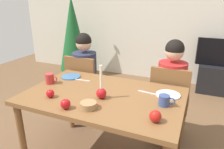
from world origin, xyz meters
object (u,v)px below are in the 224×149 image
at_px(chair_left, 84,85).
at_px(apple_by_right_mug, 50,93).
at_px(christmas_tree, 73,34).
at_px(mug_right, 164,101).
at_px(dining_table, 103,102).
at_px(mug_left, 50,79).
at_px(person_left_child, 85,80).
at_px(plate_left, 71,77).
at_px(chair_right, 169,100).
at_px(tv_stand, 217,79).
at_px(bowl_walnuts, 88,105).
at_px(apple_by_left_plate, 65,104).
at_px(plate_right, 168,95).
at_px(candle_centerpiece, 101,91).
at_px(person_right_child, 170,94).
at_px(tv, 222,53).
at_px(apple_near_candle, 155,116).

height_order(chair_left, apple_by_right_mug, chair_left).
height_order(christmas_tree, mug_right, christmas_tree).
xyz_separation_m(dining_table, mug_left, (-0.60, 0.02, 0.13)).
distance_m(person_left_child, apple_by_right_mug, 0.92).
bearing_deg(plate_left, person_left_child, 97.94).
bearing_deg(chair_right, tv_stand, 71.21).
bearing_deg(person_left_child, mug_left, -93.36).
xyz_separation_m(person_left_child, bowl_walnuts, (0.57, -0.92, 0.21)).
bearing_deg(chair_right, apple_by_left_plate, -124.58).
bearing_deg(apple_by_left_plate, plate_right, 38.61).
xyz_separation_m(candle_centerpiece, apple_by_right_mug, (-0.41, -0.16, -0.03)).
height_order(chair_right, person_right_child, person_right_child).
height_order(chair_left, christmas_tree, christmas_tree).
xyz_separation_m(apple_by_left_plate, apple_by_right_mug, (-0.24, 0.11, -0.00)).
xyz_separation_m(dining_table, tv, (1.08, 2.30, 0.04)).
bearing_deg(apple_by_right_mug, person_left_child, 101.06).
relative_size(chair_right, tv, 1.14).
xyz_separation_m(chair_right, bowl_walnuts, (-0.50, -0.89, 0.26)).
relative_size(tv, mug_left, 5.97).
relative_size(chair_left, christmas_tree, 0.53).
height_order(bowl_walnuts, apple_near_candle, apple_near_candle).
xyz_separation_m(candle_centerpiece, apple_by_left_plate, (-0.17, -0.27, -0.02)).
relative_size(chair_left, apple_near_candle, 10.49).
distance_m(dining_table, chair_left, 0.84).
distance_m(person_right_child, mug_right, 0.68).
distance_m(tv, apple_by_left_plate, 2.93).
height_order(person_left_child, mug_left, person_left_child).
xyz_separation_m(mug_right, apple_by_right_mug, (-0.93, -0.23, -0.01)).
bearing_deg(apple_near_candle, plate_right, 88.07).
height_order(christmas_tree, plate_left, christmas_tree).
bearing_deg(chair_right, mug_right, -86.93).
bearing_deg(tv_stand, person_right_child, -109.13).
height_order(chair_left, person_right_child, person_right_child).
bearing_deg(mug_right, plate_right, 90.33).
xyz_separation_m(mug_right, apple_near_candle, (-0.02, -0.26, -0.00)).
relative_size(candle_centerpiece, plate_left, 1.45).
bearing_deg(apple_by_right_mug, candle_centerpiece, 21.04).
distance_m(plate_left, apple_by_right_mug, 0.51).
bearing_deg(apple_by_right_mug, person_right_child, 44.32).
height_order(dining_table, apple_by_right_mug, apple_by_right_mug).
xyz_separation_m(christmas_tree, mug_right, (2.20, -2.07, -0.08)).
bearing_deg(christmas_tree, person_right_child, -33.32).
bearing_deg(person_right_child, plate_left, -159.17).
bearing_deg(plate_right, candle_centerpiece, -151.53).
distance_m(person_right_child, mug_left, 1.29).
xyz_separation_m(christmas_tree, plate_left, (1.15, -1.81, -0.12)).
height_order(chair_left, plate_left, chair_left).
relative_size(dining_table, person_right_child, 1.19).
bearing_deg(bowl_walnuts, chair_left, 122.72).
bearing_deg(person_right_child, tv_stand, 70.87).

